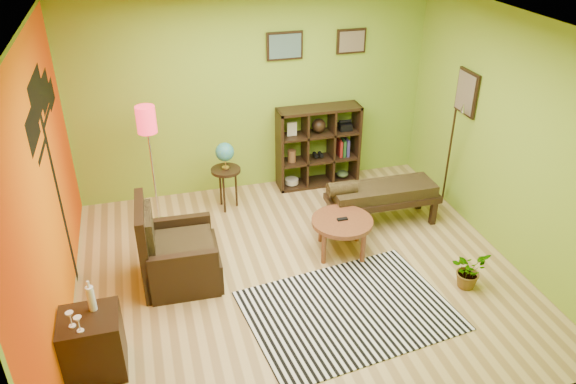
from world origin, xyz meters
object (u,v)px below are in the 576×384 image
object	(u,v)px
coffee_table	(342,224)
potted_plant	(468,273)
armchair	(176,257)
globe_table	(225,160)
cube_shelf	(319,147)
side_cabinet	(93,344)
floor_lamp	(148,131)
bench	(380,194)

from	to	relation	value
coffee_table	potted_plant	world-z (taller)	coffee_table
armchair	globe_table	bearing A→B (deg)	60.09
cube_shelf	potted_plant	world-z (taller)	cube_shelf
coffee_table	armchair	world-z (taller)	armchair
side_cabinet	potted_plant	distance (m)	3.96
coffee_table	cube_shelf	size ratio (longest dim) A/B	0.61
armchair	floor_lamp	distance (m)	1.63
armchair	bench	world-z (taller)	armchair
side_cabinet	floor_lamp	size ratio (longest dim) A/B	0.57
side_cabinet	potted_plant	size ratio (longest dim) A/B	2.20
side_cabinet	globe_table	bearing A→B (deg)	57.24
globe_table	cube_shelf	xyz separation A→B (m)	(1.44, 0.35, -0.14)
floor_lamp	bench	world-z (taller)	floor_lamp
armchair	side_cabinet	distance (m)	1.44
floor_lamp	globe_table	size ratio (longest dim) A/B	1.68
armchair	globe_table	world-z (taller)	armchair
armchair	potted_plant	xyz separation A→B (m)	(3.11, -0.97, -0.14)
floor_lamp	globe_table	distance (m)	1.13
side_cabinet	cube_shelf	xyz separation A→B (m)	(3.11, 2.96, 0.28)
cube_shelf	bench	distance (m)	1.35
armchair	cube_shelf	xyz separation A→B (m)	(2.27, 1.80, 0.29)
bench	globe_table	bearing A→B (deg)	153.71
floor_lamp	cube_shelf	size ratio (longest dim) A/B	1.37
coffee_table	side_cabinet	world-z (taller)	side_cabinet
bench	floor_lamp	bearing A→B (deg)	165.17
armchair	cube_shelf	world-z (taller)	cube_shelf
armchair	coffee_table	bearing A→B (deg)	0.97
floor_lamp	globe_table	world-z (taller)	floor_lamp
coffee_table	globe_table	bearing A→B (deg)	129.22
side_cabinet	floor_lamp	xyz separation A→B (m)	(0.73, 2.43, 1.01)
floor_lamp	cube_shelf	distance (m)	2.55
armchair	floor_lamp	world-z (taller)	floor_lamp
cube_shelf	bench	xyz separation A→B (m)	(0.42, -1.27, -0.17)
floor_lamp	potted_plant	xyz separation A→B (m)	(3.23, -2.24, -1.16)
side_cabinet	floor_lamp	world-z (taller)	floor_lamp
globe_table	armchair	bearing A→B (deg)	-119.91
coffee_table	side_cabinet	size ratio (longest dim) A/B	0.78
armchair	bench	size ratio (longest dim) A/B	0.68
coffee_table	globe_table	distance (m)	1.85
coffee_table	armchair	bearing A→B (deg)	-179.03
side_cabinet	globe_table	xyz separation A→B (m)	(1.68, 2.61, 0.42)
bench	potted_plant	size ratio (longest dim) A/B	3.48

